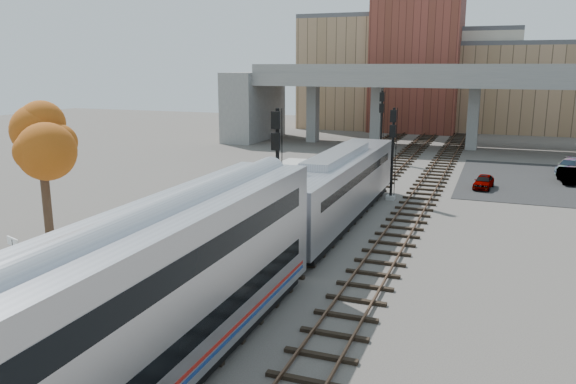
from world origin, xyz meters
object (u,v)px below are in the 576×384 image
Objects in this scene: locomotive at (337,186)px; signal_mast_mid at (392,156)px; car_c at (569,166)px; tree at (41,141)px; signal_mast_near at (277,175)px; coach at (72,354)px; signal_mast_far at (381,127)px; car_b at (569,176)px; car_a at (484,182)px.

locomotive is 7.27m from signal_mast_mid.
locomotive reaches higher than car_c.
signal_mast_mid is 0.85× the size of tree.
locomotive is 2.66× the size of signal_mast_near.
signal_mast_far is at bearing 92.62° from coach.
signal_mast_near reaches higher than coach.
signal_mast_mid is (4.10, 11.43, -0.45)m from signal_mast_near.
signal_mast_mid reaches higher than car_b.
car_a is (10.16, 17.60, -3.00)m from signal_mast_near.
car_c is (27.30, 32.89, -5.01)m from tree.
car_b is at bearing 53.34° from signal_mast_near.
locomotive is 27.07m from car_c.
coach is 18.26m from signal_mast_near.
tree is (-12.40, 12.26, 2.86)m from coach.
tree reaches higher than car_b.
car_a is at bearing 58.42° from locomotive.
locomotive is 0.76× the size of coach.
signal_mast_far is 35.28m from tree.
locomotive is 5.12m from signal_mast_near.
car_a is 11.65m from car_c.
signal_mast_mid reaches higher than coach.
locomotive is at bearing -107.68° from car_c.
car_a is at bearing 60.00° from signal_mast_near.
signal_mast_mid is 1.55× the size of car_c.
signal_mast_near is at bearing -109.74° from signal_mast_mid.
coach is at bearing -93.87° from signal_mast_mid.
signal_mast_far is (-2.10, 45.92, 0.63)m from coach.
car_c is at bearing 71.74° from coach.
car_a is at bearing -150.40° from car_b.
coach is at bearing -90.00° from locomotive.
tree reaches higher than coach.
car_c is at bearing 50.31° from tree.
car_a is 0.87× the size of car_b.
tree is at bearing -107.02° from signal_mast_far.
car_c is at bearing 61.49° from car_a.
car_b reaches higher than car_a.
car_b is at bearing -18.57° from signal_mast_far.
signal_mast_far is at bearing 95.15° from locomotive.
car_c is (0.45, 4.79, 0.01)m from car_b.
locomotive is 2.75× the size of signal_mast_far.
car_b is at bearing 50.86° from locomotive.
coach is 45.98m from signal_mast_far.
locomotive is 2.50× the size of tree.
coach is 3.60× the size of signal_mast_far.
car_a is (8.06, 35.72, -2.22)m from coach.
locomotive reaches higher than car_a.
car_c is at bearing 57.83° from signal_mast_near.
tree is 39.19m from car_b.
signal_mast_mid is at bearing 73.93° from locomotive.
signal_mast_far reaches higher than signal_mast_mid.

